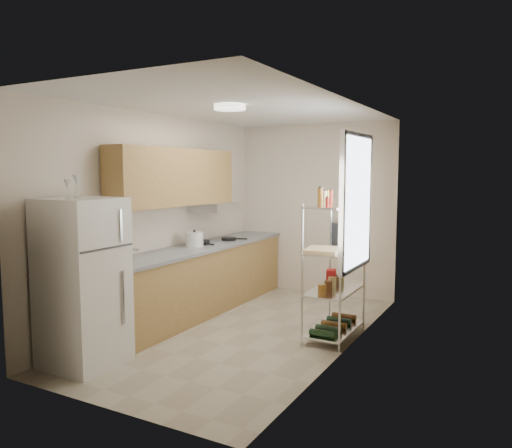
% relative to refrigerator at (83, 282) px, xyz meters
% --- Properties ---
extents(room, '(2.52, 4.42, 2.62)m').
position_rel_refrigerator_xyz_m(room, '(0.87, 1.61, 0.48)').
color(room, '#ABA28A').
rests_on(room, ground).
extents(counter_run, '(0.63, 3.51, 0.90)m').
position_rel_refrigerator_xyz_m(counter_run, '(-0.05, 2.05, -0.36)').
color(counter_run, '#A98548').
rests_on(counter_run, ground).
extents(upper_cabinets, '(0.33, 2.20, 0.72)m').
position_rel_refrigerator_xyz_m(upper_cabinets, '(-0.18, 1.71, 0.99)').
color(upper_cabinets, '#A98548').
rests_on(upper_cabinets, room).
extents(range_hood, '(0.50, 0.60, 0.12)m').
position_rel_refrigerator_xyz_m(range_hood, '(-0.13, 2.51, 0.57)').
color(range_hood, '#B7BABC').
rests_on(range_hood, room).
extents(window, '(0.06, 1.00, 1.46)m').
position_rel_refrigerator_xyz_m(window, '(2.10, 1.96, 0.73)').
color(window, white).
rests_on(window, room).
extents(bakers_rack, '(0.45, 0.90, 1.73)m').
position_rel_refrigerator_xyz_m(bakers_rack, '(1.88, 1.91, 0.29)').
color(bakers_rack, silver).
rests_on(bakers_rack, ground).
extents(ceiling_dome, '(0.34, 0.34, 0.05)m').
position_rel_refrigerator_xyz_m(ceiling_dome, '(0.87, 1.31, 1.75)').
color(ceiling_dome, white).
rests_on(ceiling_dome, room).
extents(refrigerator, '(0.67, 0.67, 1.63)m').
position_rel_refrigerator_xyz_m(refrigerator, '(0.00, 0.00, 0.00)').
color(refrigerator, white).
rests_on(refrigerator, ground).
extents(wine_glass_a, '(0.06, 0.06, 0.18)m').
position_rel_refrigerator_xyz_m(wine_glass_a, '(0.02, -0.16, 0.90)').
color(wine_glass_a, silver).
rests_on(wine_glass_a, refrigerator).
extents(wine_glass_b, '(0.08, 0.08, 0.22)m').
position_rel_refrigerator_xyz_m(wine_glass_b, '(-0.04, 0.01, 0.92)').
color(wine_glass_b, silver).
rests_on(wine_glass_b, refrigerator).
extents(rice_cooker, '(0.23, 0.23, 0.19)m').
position_rel_refrigerator_xyz_m(rice_cooker, '(-0.09, 1.97, 0.18)').
color(rice_cooker, white).
rests_on(rice_cooker, counter_run).
extents(frying_pan_large, '(0.36, 0.36, 0.05)m').
position_rel_refrigerator_xyz_m(frying_pan_large, '(-0.15, 2.17, 0.11)').
color(frying_pan_large, black).
rests_on(frying_pan_large, counter_run).
extents(frying_pan_small, '(0.28, 0.28, 0.04)m').
position_rel_refrigerator_xyz_m(frying_pan_small, '(0.01, 2.68, 0.11)').
color(frying_pan_small, black).
rests_on(frying_pan_small, counter_run).
extents(cutting_board, '(0.42, 0.51, 0.03)m').
position_rel_refrigerator_xyz_m(cutting_board, '(1.79, 1.76, 0.21)').
color(cutting_board, tan).
rests_on(cutting_board, bakers_rack).
extents(espresso_machine, '(0.22, 0.29, 0.31)m').
position_rel_refrigerator_xyz_m(espresso_machine, '(1.85, 2.18, 0.35)').
color(espresso_machine, black).
rests_on(espresso_machine, bakers_rack).
extents(storage_bag, '(0.14, 0.17, 0.17)m').
position_rel_refrigerator_xyz_m(storage_bag, '(1.75, 2.15, -0.17)').
color(storage_bag, '#B31816').
rests_on(storage_bag, bakers_rack).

